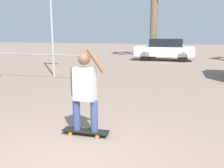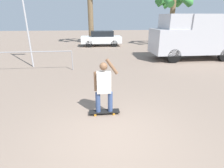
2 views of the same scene
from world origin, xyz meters
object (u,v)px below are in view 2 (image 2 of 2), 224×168
Objects in this scene: person_skateboarder at (104,85)px; palm_tree_near_van at (174,1)px; skateboard at (104,112)px; camper_van at (196,35)px; parked_car_white at (101,38)px.

person_skateboarder is 15.65m from palm_tree_near_van.
skateboard is 0.17× the size of palm_tree_near_van.
person_skateboarder is at bearing -134.40° from camper_van.
parked_car_white is at bearing 87.06° from person_skateboarder.
camper_van is (6.74, 6.89, 0.69)m from person_skateboarder.
parked_car_white is (0.70, 13.71, -0.13)m from person_skateboarder.
skateboard is 13.74m from parked_car_white.
parked_car_white is at bearing 131.54° from camper_van.
camper_van is 1.42× the size of parked_car_white.
parked_car_white is (-6.04, 6.82, -0.83)m from camper_van.
palm_tree_near_van is at bearing 59.55° from person_skateboarder.
skateboard is 0.86m from person_skateboarder.
camper_van is at bearing -48.46° from parked_car_white.
person_skateboarder is at bearing -180.00° from skateboard.
person_skateboarder is 0.30× the size of palm_tree_near_van.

